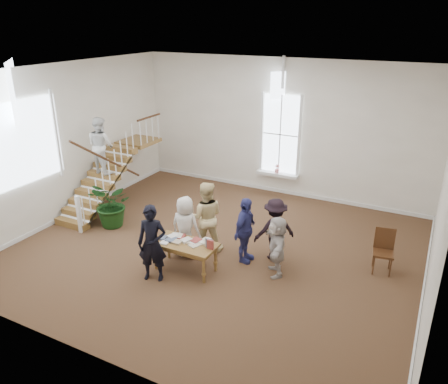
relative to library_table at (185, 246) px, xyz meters
The scene contains 12 objects.
ground 1.43m from the library_table, 80.65° to the left, with size 10.00×10.00×0.00m, color #4A321D.
room_shell 5.66m from the library_table, 87.89° to the left, with size 10.49×10.00×10.00m.
staircase 4.70m from the library_table, 154.03° to the left, with size 1.10×4.10×2.92m.
library_table is the anchor object (origin of this frame).
police_officer 0.84m from the library_table, 123.22° to the right, with size 0.67×0.44×1.83m, color black.
elderly_woman 0.69m from the library_table, 119.98° to the left, with size 0.78×0.51×1.59m, color silver.
person_yellow 1.12m from the library_table, 91.93° to the left, with size 0.91×0.71×1.87m, color beige.
woman_cluster_a 1.51m from the library_table, 42.69° to the left, with size 0.98×0.41×1.68m, color navy.
woman_cluster_b 2.25m from the library_table, 40.75° to the left, with size 1.04×0.60×1.60m, color black.
woman_cluster_c 2.16m from the library_table, 22.15° to the left, with size 1.36×0.43×1.47m, color #BCB1A9.
floor_plant 3.24m from the library_table, 161.22° to the left, with size 1.24×1.07×1.37m, color #123511.
side_chair 4.70m from the library_table, 26.81° to the left, with size 0.54×0.54×1.07m.
Camera 1 is at (4.76, -8.92, 5.65)m, focal length 35.00 mm.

